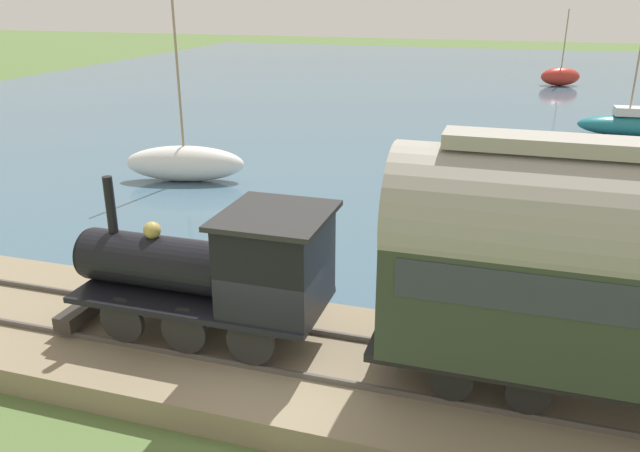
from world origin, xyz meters
TOP-DOWN VIEW (x-y plane):
  - ground_plane at (0.00, 0.00)m, footprint 200.00×200.00m
  - harbor_water at (43.70, 0.00)m, footprint 80.00×80.00m
  - rail_embankment at (1.11, 0.00)m, footprint 4.58×56.00m
  - steam_locomotive at (1.11, 1.39)m, footprint 2.23×5.75m
  - sailboat_white at (13.18, 8.95)m, footprint 2.48×5.13m
  - sailboat_teal at (28.11, -9.96)m, footprint 2.02×5.25m
  - sailboat_red at (47.89, -7.43)m, footprint 2.58×3.60m
  - rowboat_off_pier at (12.20, -6.36)m, footprint 2.58×2.19m

SIDE VIEW (x-z plane):
  - ground_plane at x=0.00m, z-range 0.00..0.00m
  - harbor_water at x=43.70m, z-range 0.00..0.01m
  - rowboat_off_pier at x=12.20m, z-range 0.01..0.40m
  - rail_embankment at x=1.11m, z-range -0.06..0.63m
  - sailboat_teal at x=28.11m, z-range -2.07..3.35m
  - sailboat_red at x=47.89m, z-range -2.30..3.85m
  - sailboat_white at x=13.18m, z-range -3.49..5.05m
  - steam_locomotive at x=1.11m, z-range 0.65..3.91m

